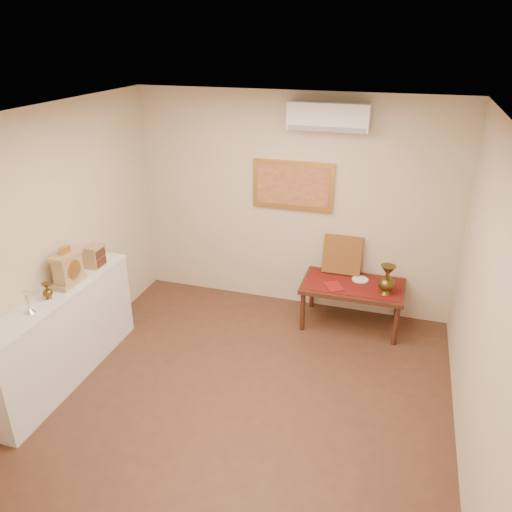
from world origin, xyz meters
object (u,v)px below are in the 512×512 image
at_px(wooden_chest, 95,256).
at_px(mantel_clock, 68,268).
at_px(low_table, 353,289).
at_px(brass_urn_tall, 387,277).
at_px(display_ledge, 63,336).

bearing_deg(wooden_chest, mantel_clock, -91.34).
distance_m(mantel_clock, low_table, 3.21).
height_order(brass_urn_tall, mantel_clock, mantel_clock).
height_order(display_ledge, low_table, display_ledge).
bearing_deg(wooden_chest, brass_urn_tall, 19.86).
xyz_separation_m(display_ledge, low_table, (2.67, 1.88, -0.01)).
xyz_separation_m(brass_urn_tall, low_table, (-0.38, 0.13, -0.29)).
distance_m(brass_urn_tall, mantel_clock, 3.42).
height_order(display_ledge, wooden_chest, wooden_chest).
bearing_deg(low_table, mantel_clock, -147.98).
bearing_deg(mantel_clock, wooden_chest, 88.66).
relative_size(brass_urn_tall, display_ledge, 0.21).
height_order(brass_urn_tall, display_ledge, brass_urn_tall).
distance_m(display_ledge, mantel_clock, 0.70).
distance_m(display_ledge, low_table, 3.27).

